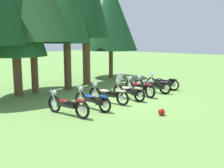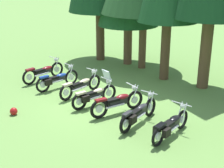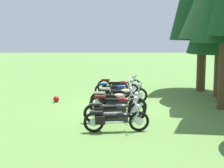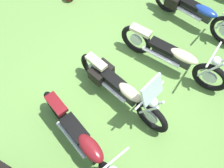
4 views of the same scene
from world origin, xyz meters
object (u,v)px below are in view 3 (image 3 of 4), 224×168
(motorcycle_1, at_px, (116,89))
(motorcycle_4, at_px, (118,104))
(motorcycle_2, at_px, (122,94))
(dropped_helmet, at_px, (56,99))
(motorcycle_6, at_px, (115,119))
(motorcycle_5, at_px, (114,110))
(motorcycle_0, at_px, (120,85))
(motorcycle_3, at_px, (114,98))

(motorcycle_1, xyz_separation_m, motorcycle_4, (3.82, -0.05, 0.02))
(motorcycle_2, xyz_separation_m, dropped_helmet, (-0.34, -3.10, -0.30))
(motorcycle_6, bearing_deg, motorcycle_4, 82.18)
(motorcycle_1, distance_m, motorcycle_2, 1.41)
(motorcycle_4, xyz_separation_m, motorcycle_5, (1.15, -0.19, -0.02))
(motorcycle_4, height_order, motorcycle_5, motorcycle_4)
(motorcycle_1, bearing_deg, motorcycle_2, -75.77)
(dropped_helmet, bearing_deg, motorcycle_5, 33.71)
(motorcycle_0, distance_m, dropped_helmet, 3.92)
(motorcycle_1, bearing_deg, dropped_helmet, -155.42)
(motorcycle_0, xyz_separation_m, motorcycle_1, (1.33, -0.24, -0.02))
(motorcycle_5, height_order, motorcycle_6, motorcycle_5)
(motorcycle_2, bearing_deg, motorcycle_3, -110.21)
(motorcycle_0, distance_m, motorcycle_4, 5.15)
(dropped_helmet, bearing_deg, motorcycle_6, 26.46)
(dropped_helmet, bearing_deg, motorcycle_4, 45.42)
(motorcycle_3, distance_m, motorcycle_4, 1.19)
(motorcycle_1, bearing_deg, motorcycle_3, -89.19)
(motorcycle_2, bearing_deg, motorcycle_0, 87.95)
(motorcycle_3, bearing_deg, motorcycle_2, 79.64)
(motorcycle_2, height_order, motorcycle_4, motorcycle_4)
(motorcycle_2, xyz_separation_m, motorcycle_3, (1.24, -0.40, 0.02))
(motorcycle_3, bearing_deg, motorcycle_5, -84.38)
(motorcycle_4, xyz_separation_m, motorcycle_6, (2.49, -0.19, -0.02))
(motorcycle_2, height_order, motorcycle_3, motorcycle_3)
(motorcycle_1, relative_size, motorcycle_2, 0.94)
(motorcycle_5, relative_size, motorcycle_6, 1.06)
(motorcycle_0, height_order, dropped_helmet, motorcycle_0)
(motorcycle_0, xyz_separation_m, motorcycle_5, (6.29, -0.49, -0.02))
(motorcycle_3, height_order, motorcycle_5, motorcycle_3)
(motorcycle_4, distance_m, dropped_helmet, 3.95)
(motorcycle_5, bearing_deg, motorcycle_4, 72.69)
(motorcycle_2, bearing_deg, motorcycle_6, -97.76)
(motorcycle_3, xyz_separation_m, motorcycle_4, (1.19, 0.11, 0.01))
(motorcycle_2, relative_size, motorcycle_6, 1.09)
(motorcycle_2, distance_m, motorcycle_5, 3.60)
(motorcycle_2, bearing_deg, dropped_helmet, 171.67)
(motorcycle_2, relative_size, motorcycle_4, 1.03)
(motorcycle_5, bearing_deg, dropped_helmet, 116.03)
(motorcycle_6, bearing_deg, motorcycle_1, 84.36)
(motorcycle_3, height_order, motorcycle_6, motorcycle_3)
(motorcycle_5, height_order, dropped_helmet, motorcycle_5)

